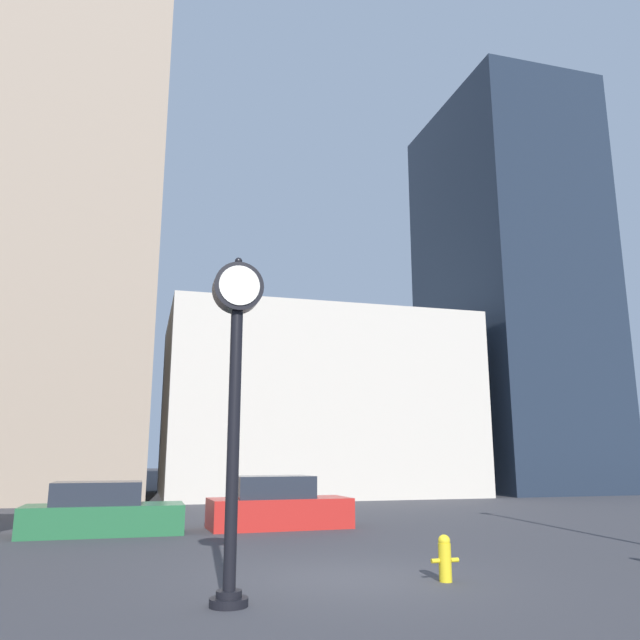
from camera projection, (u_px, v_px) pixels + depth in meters
ground_plane at (351, 579)px, 10.94m from camera, size 200.00×200.00×0.00m
building_tall_tower at (21, 172)px, 34.31m from camera, size 15.14×12.00×34.82m
building_storefront_row at (310, 407)px, 36.03m from camera, size 16.35×12.00×9.71m
building_glass_modern at (507, 290)px, 41.31m from camera, size 8.15×12.00×25.69m
street_clock at (235, 374)px, 9.63m from camera, size 0.78×0.56×5.23m
car_green at (102, 512)px, 17.12m from camera, size 4.26×1.75×1.41m
car_red at (278, 506)px, 18.64m from camera, size 4.25×1.91×1.52m
fire_hydrant_far at (445, 558)px, 10.74m from camera, size 0.50×0.22×0.77m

